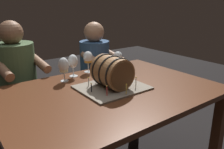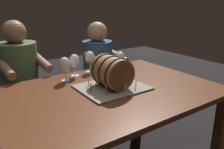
{
  "view_description": "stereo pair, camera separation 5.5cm",
  "coord_description": "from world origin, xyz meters",
  "px_view_note": "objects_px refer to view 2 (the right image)",
  "views": [
    {
      "loc": [
        -0.87,
        -1.2,
        1.34
      ],
      "look_at": [
        0.03,
        0.01,
        0.86
      ],
      "focal_mm": 37.15,
      "sensor_mm": 36.0,
      "label": 1
    },
    {
      "loc": [
        -0.82,
        -1.23,
        1.34
      ],
      "look_at": [
        0.03,
        0.01,
        0.86
      ],
      "focal_mm": 37.15,
      "sensor_mm": 36.0,
      "label": 2
    }
  ],
  "objects_px": {
    "wine_glass_red": "(120,58)",
    "person_seated_left": "(22,94)",
    "wine_glass_amber": "(90,58)",
    "person_seated_right": "(98,81)",
    "wine_glass_empty": "(74,61)",
    "dining_table": "(109,103)",
    "barrel_cake": "(112,74)",
    "wine_glass_white": "(65,66)"
  },
  "relations": [
    {
      "from": "barrel_cake",
      "to": "wine_glass_white",
      "type": "height_order",
      "value": "barrel_cake"
    },
    {
      "from": "wine_glass_amber",
      "to": "person_seated_left",
      "type": "relative_size",
      "value": 0.15
    },
    {
      "from": "wine_glass_amber",
      "to": "wine_glass_empty",
      "type": "xyz_separation_m",
      "value": [
        -0.16,
        -0.03,
        -0.0
      ]
    },
    {
      "from": "wine_glass_red",
      "to": "person_seated_left",
      "type": "xyz_separation_m",
      "value": [
        -0.72,
        0.48,
        -0.32
      ]
    },
    {
      "from": "wine_glass_red",
      "to": "person_seated_left",
      "type": "distance_m",
      "value": 0.93
    },
    {
      "from": "barrel_cake",
      "to": "wine_glass_empty",
      "type": "distance_m",
      "value": 0.41
    },
    {
      "from": "person_seated_left",
      "to": "person_seated_right",
      "type": "relative_size",
      "value": 1.05
    },
    {
      "from": "wine_glass_amber",
      "to": "person_seated_left",
      "type": "xyz_separation_m",
      "value": [
        -0.5,
        0.36,
        -0.33
      ]
    },
    {
      "from": "person_seated_left",
      "to": "person_seated_right",
      "type": "bearing_deg",
      "value": -0.03
    },
    {
      "from": "person_seated_right",
      "to": "barrel_cake",
      "type": "bearing_deg",
      "value": -114.86
    },
    {
      "from": "dining_table",
      "to": "barrel_cake",
      "type": "distance_m",
      "value": 0.2
    },
    {
      "from": "dining_table",
      "to": "wine_glass_amber",
      "type": "height_order",
      "value": "wine_glass_amber"
    },
    {
      "from": "wine_glass_amber",
      "to": "person_seated_right",
      "type": "height_order",
      "value": "person_seated_right"
    },
    {
      "from": "dining_table",
      "to": "barrel_cake",
      "type": "xyz_separation_m",
      "value": [
        0.03,
        0.01,
        0.2
      ]
    },
    {
      "from": "wine_glass_white",
      "to": "person_seated_right",
      "type": "bearing_deg",
      "value": 38.81
    },
    {
      "from": "person_seated_left",
      "to": "wine_glass_white",
      "type": "bearing_deg",
      "value": -63.09
    },
    {
      "from": "wine_glass_empty",
      "to": "person_seated_right",
      "type": "height_order",
      "value": "person_seated_right"
    },
    {
      "from": "wine_glass_amber",
      "to": "person_seated_right",
      "type": "bearing_deg",
      "value": 50.48
    },
    {
      "from": "dining_table",
      "to": "wine_glass_red",
      "type": "xyz_separation_m",
      "value": [
        0.33,
        0.32,
        0.21
      ]
    },
    {
      "from": "wine_glass_empty",
      "to": "wine_glass_red",
      "type": "relative_size",
      "value": 1.05
    },
    {
      "from": "barrel_cake",
      "to": "person_seated_left",
      "type": "xyz_separation_m",
      "value": [
        -0.43,
        0.79,
        -0.31
      ]
    },
    {
      "from": "barrel_cake",
      "to": "person_seated_right",
      "type": "height_order",
      "value": "person_seated_right"
    },
    {
      "from": "barrel_cake",
      "to": "person_seated_left",
      "type": "bearing_deg",
      "value": 118.67
    },
    {
      "from": "dining_table",
      "to": "person_seated_left",
      "type": "relative_size",
      "value": 1.24
    },
    {
      "from": "person_seated_right",
      "to": "dining_table",
      "type": "bearing_deg",
      "value": -116.52
    },
    {
      "from": "wine_glass_red",
      "to": "person_seated_left",
      "type": "bearing_deg",
      "value": 146.65
    },
    {
      "from": "wine_glass_white",
      "to": "person_seated_right",
      "type": "relative_size",
      "value": 0.16
    },
    {
      "from": "barrel_cake",
      "to": "person_seated_left",
      "type": "relative_size",
      "value": 0.38
    },
    {
      "from": "barrel_cake",
      "to": "wine_glass_white",
      "type": "relative_size",
      "value": 2.43
    },
    {
      "from": "wine_glass_red",
      "to": "wine_glass_white",
      "type": "relative_size",
      "value": 0.92
    },
    {
      "from": "wine_glass_empty",
      "to": "wine_glass_white",
      "type": "height_order",
      "value": "wine_glass_white"
    },
    {
      "from": "barrel_cake",
      "to": "wine_glass_empty",
      "type": "relative_size",
      "value": 2.49
    },
    {
      "from": "wine_glass_empty",
      "to": "barrel_cake",
      "type": "bearing_deg",
      "value": -77.48
    },
    {
      "from": "barrel_cake",
      "to": "dining_table",
      "type": "bearing_deg",
      "value": -162.51
    },
    {
      "from": "wine_glass_amber",
      "to": "wine_glass_empty",
      "type": "height_order",
      "value": "wine_glass_amber"
    },
    {
      "from": "barrel_cake",
      "to": "person_seated_right",
      "type": "xyz_separation_m",
      "value": [
        0.36,
        0.79,
        -0.35
      ]
    },
    {
      "from": "barrel_cake",
      "to": "wine_glass_amber",
      "type": "distance_m",
      "value": 0.43
    },
    {
      "from": "wine_glass_empty",
      "to": "wine_glass_red",
      "type": "xyz_separation_m",
      "value": [
        0.38,
        -0.09,
        -0.01
      ]
    },
    {
      "from": "dining_table",
      "to": "person_seated_right",
      "type": "distance_m",
      "value": 0.9
    },
    {
      "from": "dining_table",
      "to": "barrel_cake",
      "type": "height_order",
      "value": "barrel_cake"
    },
    {
      "from": "wine_glass_amber",
      "to": "person_seated_right",
      "type": "xyz_separation_m",
      "value": [
        0.3,
        0.36,
        -0.37
      ]
    },
    {
      "from": "dining_table",
      "to": "person_seated_left",
      "type": "distance_m",
      "value": 0.9
    }
  ]
}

